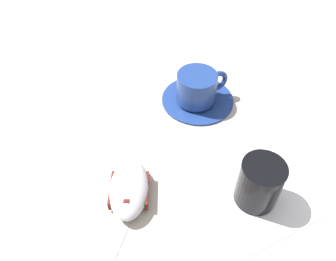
{
  "coord_description": "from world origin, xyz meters",
  "views": [
    {
      "loc": [
        0.37,
        -0.08,
        0.45
      ],
      "look_at": [
        -0.01,
        -0.07,
        0.03
      ],
      "focal_mm": 35.0,
      "sensor_mm": 36.0,
      "label": 1
    }
  ],
  "objects_px": {
    "saucer": "(198,99)",
    "computer_mouse": "(129,188)",
    "coffee_cup": "(198,87)",
    "drinking_glass": "(259,183)"
  },
  "relations": [
    {
      "from": "saucer",
      "to": "computer_mouse",
      "type": "distance_m",
      "value": 0.25
    },
    {
      "from": "saucer",
      "to": "computer_mouse",
      "type": "height_order",
      "value": "computer_mouse"
    },
    {
      "from": "coffee_cup",
      "to": "computer_mouse",
      "type": "distance_m",
      "value": 0.25
    },
    {
      "from": "computer_mouse",
      "to": "drinking_glass",
      "type": "distance_m",
      "value": 0.2
    },
    {
      "from": "computer_mouse",
      "to": "drinking_glass",
      "type": "xyz_separation_m",
      "value": [
        0.01,
        0.19,
        0.02
      ]
    },
    {
      "from": "coffee_cup",
      "to": "drinking_glass",
      "type": "relative_size",
      "value": 1.3
    },
    {
      "from": "coffee_cup",
      "to": "drinking_glass",
      "type": "bearing_deg",
      "value": 18.17
    },
    {
      "from": "coffee_cup",
      "to": "computer_mouse",
      "type": "relative_size",
      "value": 0.94
    },
    {
      "from": "saucer",
      "to": "coffee_cup",
      "type": "height_order",
      "value": "coffee_cup"
    },
    {
      "from": "coffee_cup",
      "to": "saucer",
      "type": "bearing_deg",
      "value": 147.58
    }
  ]
}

